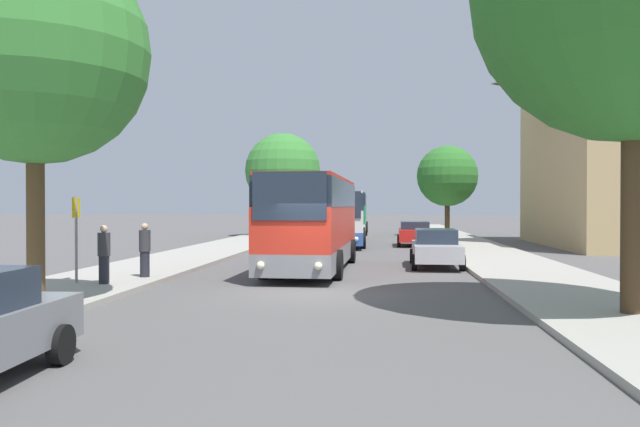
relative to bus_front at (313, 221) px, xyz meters
The scene contains 14 objects.
ground_plane 6.70m from the bus_front, 83.33° to the right, with size 300.00×300.00×0.00m, color #565454.
sidewalk_left 9.12m from the bus_front, 134.33° to the right, with size 4.00×120.00×0.15m, color #A39E93.
sidewalk_right 10.20m from the bus_front, 39.55° to the right, with size 4.00×120.00×0.15m, color #A39E93.
bus_front is the anchor object (origin of this frame).
bus_middle 14.93m from the bus_front, 89.12° to the left, with size 3.01×10.64×3.23m.
bus_rear 30.28m from the bus_front, 89.96° to the left, with size 2.94×10.99×3.50m.
parked_car_right_near 5.13m from the bus_front, 19.42° to the left, with size 2.05×4.68×1.50m.
parked_car_right_far 15.31m from the bus_front, 72.47° to the left, with size 2.18×4.21×1.47m.
bus_stop_sign 8.60m from the bus_front, 138.75° to the right, with size 0.08×0.45×2.58m.
pedestrian_waiting_near 6.50m from the bus_front, 140.49° to the right, with size 0.36×0.36×1.73m.
pedestrian_waiting_far 8.10m from the bus_front, 133.25° to the right, with size 0.36×0.36×1.71m.
tree_left_near 25.48m from the bus_front, 101.55° to the left, with size 5.88×5.88×7.94m.
tree_left_far 11.91m from the bus_front, 118.43° to the right, with size 5.18×5.18×8.41m.
tree_right_mid 27.95m from the bus_front, 73.69° to the left, with size 4.80×4.80×7.04m.
Camera 1 is at (1.80, -16.99, 2.44)m, focal length 35.00 mm.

